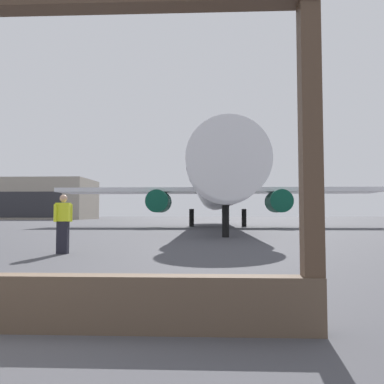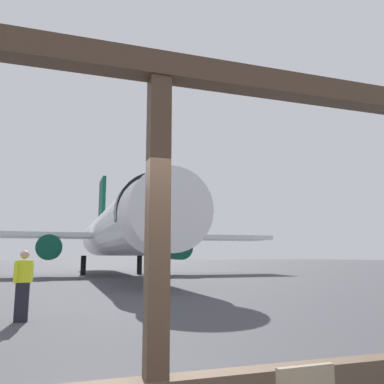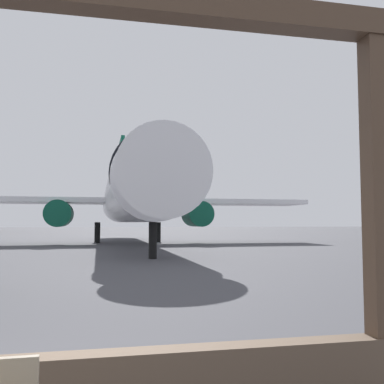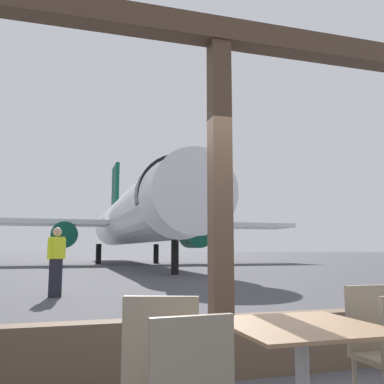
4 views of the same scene
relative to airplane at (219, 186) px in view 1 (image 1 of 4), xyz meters
The scene contains 4 objects.
ground_plane 12.52m from the airplane, 106.74° to the left, with size 220.00×220.00×0.00m, color #424247.
airplane is the anchor object (origin of this frame).
ground_crew_worker 21.89m from the airplane, 103.70° to the right, with size 0.44×0.42×1.74m.
distant_hangar 60.20m from the airplane, 128.00° to the left, with size 23.03×13.57×8.33m.
Camera 1 is at (2.60, -3.89, 1.18)m, focal length 36.25 mm.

